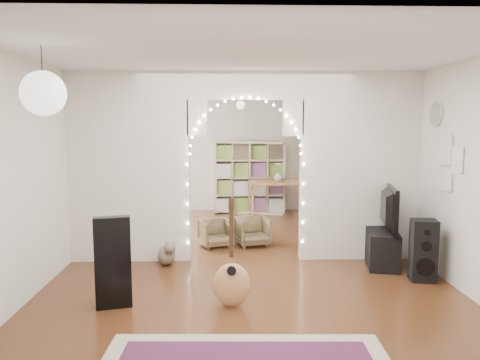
{
  "coord_description": "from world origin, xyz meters",
  "views": [
    {
      "loc": [
        -0.28,
        -6.67,
        2.01
      ],
      "look_at": [
        -0.06,
        0.3,
        1.12
      ],
      "focal_mm": 35.0,
      "sensor_mm": 36.0,
      "label": 1
    }
  ],
  "objects_px": {
    "acoustic_guitar": "(231,267)",
    "dining_table": "(278,184)",
    "dining_chair_left": "(253,231)",
    "media_console": "(381,246)",
    "dining_chair_right": "(216,233)",
    "bookcase": "(250,177)",
    "floor_speaker": "(423,251)"
  },
  "relations": [
    {
      "from": "acoustic_guitar",
      "to": "dining_table",
      "type": "distance_m",
      "value": 4.96
    },
    {
      "from": "acoustic_guitar",
      "to": "dining_chair_left",
      "type": "xyz_separation_m",
      "value": [
        0.38,
        2.52,
        -0.21
      ]
    },
    {
      "from": "media_console",
      "to": "dining_chair_right",
      "type": "distance_m",
      "value": 2.54
    },
    {
      "from": "bookcase",
      "to": "dining_chair_right",
      "type": "bearing_deg",
      "value": -87.75
    },
    {
      "from": "dining_table",
      "to": "dining_chair_left",
      "type": "height_order",
      "value": "dining_table"
    },
    {
      "from": "acoustic_guitar",
      "to": "floor_speaker",
      "type": "bearing_deg",
      "value": 20.1
    },
    {
      "from": "dining_chair_right",
      "to": "floor_speaker",
      "type": "bearing_deg",
      "value": -51.92
    },
    {
      "from": "dining_table",
      "to": "bookcase",
      "type": "bearing_deg",
      "value": 146.14
    },
    {
      "from": "bookcase",
      "to": "dining_chair_left",
      "type": "distance_m",
      "value": 2.83
    },
    {
      "from": "dining_chair_right",
      "to": "acoustic_guitar",
      "type": "bearing_deg",
      "value": -103.96
    },
    {
      "from": "floor_speaker",
      "to": "dining_chair_left",
      "type": "height_order",
      "value": "floor_speaker"
    },
    {
      "from": "dining_chair_left",
      "to": "dining_table",
      "type": "bearing_deg",
      "value": 61.14
    },
    {
      "from": "acoustic_guitar",
      "to": "bookcase",
      "type": "distance_m",
      "value": 5.33
    },
    {
      "from": "bookcase",
      "to": "dining_table",
      "type": "distance_m",
      "value": 0.74
    },
    {
      "from": "dining_chair_left",
      "to": "dining_chair_right",
      "type": "relative_size",
      "value": 1.06
    },
    {
      "from": "acoustic_guitar",
      "to": "dining_chair_right",
      "type": "bearing_deg",
      "value": 97.73
    },
    {
      "from": "acoustic_guitar",
      "to": "dining_chair_left",
      "type": "relative_size",
      "value": 2.0
    },
    {
      "from": "floor_speaker",
      "to": "media_console",
      "type": "distance_m",
      "value": 0.81
    },
    {
      "from": "floor_speaker",
      "to": "dining_chair_right",
      "type": "relative_size",
      "value": 1.64
    },
    {
      "from": "media_console",
      "to": "bookcase",
      "type": "xyz_separation_m",
      "value": [
        -1.67,
        3.79,
        0.53
      ]
    },
    {
      "from": "floor_speaker",
      "to": "dining_table",
      "type": "height_order",
      "value": "floor_speaker"
    },
    {
      "from": "media_console",
      "to": "acoustic_guitar",
      "type": "bearing_deg",
      "value": -133.63
    },
    {
      "from": "acoustic_guitar",
      "to": "dining_chair_left",
      "type": "distance_m",
      "value": 2.56
    },
    {
      "from": "floor_speaker",
      "to": "dining_table",
      "type": "bearing_deg",
      "value": 117.64
    },
    {
      "from": "media_console",
      "to": "bookcase",
      "type": "height_order",
      "value": "bookcase"
    },
    {
      "from": "bookcase",
      "to": "dining_chair_right",
      "type": "xyz_separation_m",
      "value": [
        -0.69,
        -2.83,
        -0.57
      ]
    },
    {
      "from": "acoustic_guitar",
      "to": "media_console",
      "type": "height_order",
      "value": "acoustic_guitar"
    },
    {
      "from": "media_console",
      "to": "dining_chair_left",
      "type": "xyz_separation_m",
      "value": [
        -1.76,
        1.02,
        -0.02
      ]
    },
    {
      "from": "floor_speaker",
      "to": "bookcase",
      "type": "xyz_separation_m",
      "value": [
        -1.95,
        4.53,
        0.39
      ]
    },
    {
      "from": "dining_table",
      "to": "dining_chair_left",
      "type": "distance_m",
      "value": 2.46
    },
    {
      "from": "dining_chair_left",
      "to": "dining_chair_right",
      "type": "distance_m",
      "value": 0.6
    },
    {
      "from": "media_console",
      "to": "dining_table",
      "type": "bearing_deg",
      "value": 119.26
    }
  ]
}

